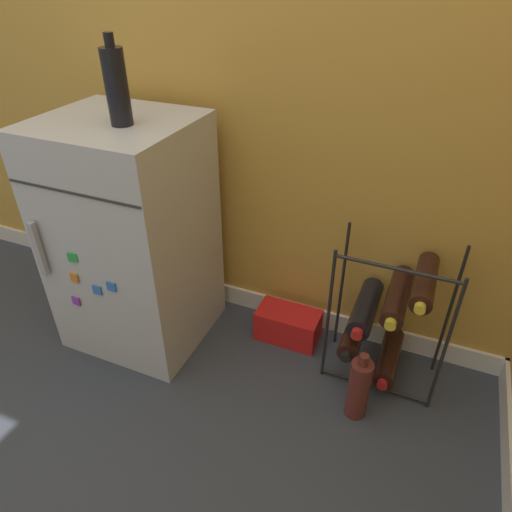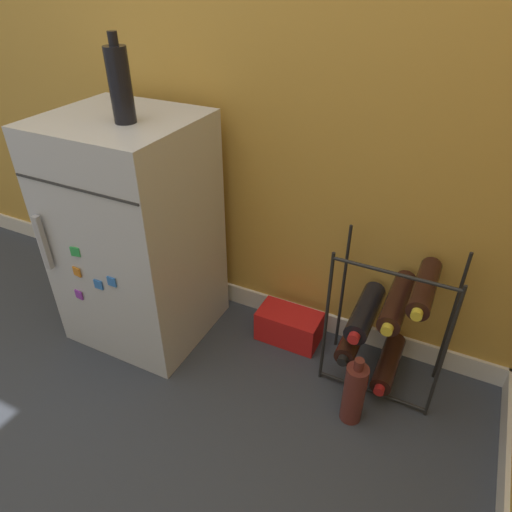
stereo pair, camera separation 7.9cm
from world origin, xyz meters
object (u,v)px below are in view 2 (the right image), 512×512
Objects in this scene: wine_rack at (384,321)px; fridge_top_bottle at (120,84)px; mini_fridge at (136,234)px; loose_bottle_floor at (354,393)px; soda_box at (289,326)px.

fridge_top_bottle is (-0.90, -0.16, 0.75)m from wine_rack.
mini_fridge is 3.38× the size of fridge_top_bottle.
wine_rack is at bearing 7.49° from mini_fridge.
fridge_top_bottle is 0.96× the size of loose_bottle_floor.
fridge_top_bottle is (0.07, -0.03, 0.57)m from mini_fridge.
mini_fridge reaches higher than soda_box.
loose_bottle_floor is (0.35, -0.27, 0.06)m from soda_box.
mini_fridge is 0.73m from soda_box.
fridge_top_bottle reaches higher than loose_bottle_floor.
loose_bottle_floor is (0.94, -0.09, -0.33)m from mini_fridge.
mini_fridge is at bearing -172.51° from wine_rack.
wine_rack is 2.03× the size of loose_bottle_floor.
soda_box is 0.92× the size of loose_bottle_floor.
fridge_top_bottle is at bearing -26.09° from mini_fridge.
wine_rack is 1.18m from fridge_top_bottle.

